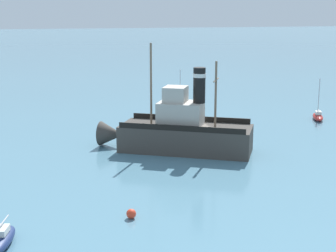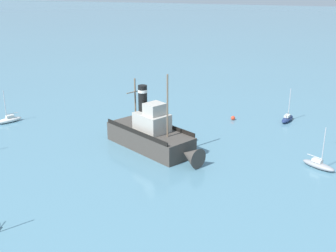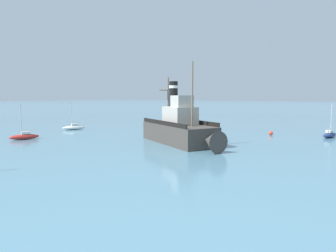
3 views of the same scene
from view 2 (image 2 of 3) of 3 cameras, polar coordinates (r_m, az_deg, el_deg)
name	(u,v)px [view 2 (image 2 of 3)]	position (r m, az deg, el deg)	size (l,w,h in m)	color
ground_plane	(145,147)	(53.20, -3.19, -2.80)	(600.00, 600.00, 0.00)	teal
old_tugboat	(153,135)	(51.73, -2.08, -1.26)	(9.67, 14.32, 9.90)	#423D38
sailboat_navy	(287,118)	(64.76, 15.86, 0.99)	(3.95, 1.97, 4.90)	navy
sailboat_white	(9,120)	(66.09, -20.73, 0.82)	(3.87, 2.75, 4.90)	white
sailboat_grey	(318,165)	(49.99, 19.70, -4.96)	(2.80, 3.86, 4.90)	gray
mooring_buoy	(233,118)	(63.63, 8.80, 1.08)	(0.62, 0.62, 0.62)	red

